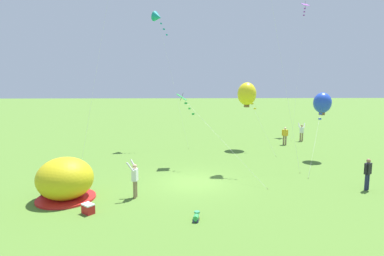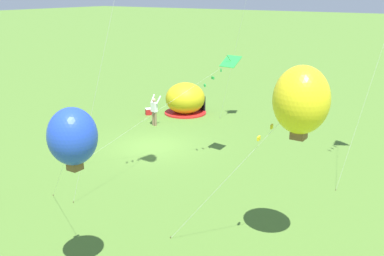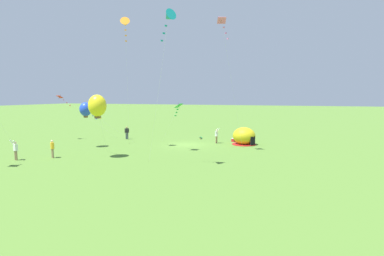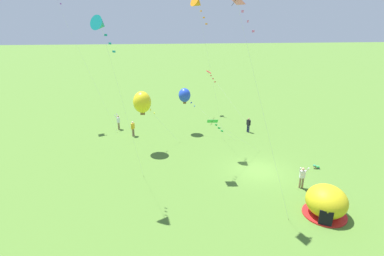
{
  "view_description": "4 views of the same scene",
  "coord_description": "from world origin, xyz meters",
  "px_view_note": "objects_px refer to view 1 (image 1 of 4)",
  "views": [
    {
      "loc": [
        -0.93,
        -16.88,
        5.44
      ],
      "look_at": [
        0.11,
        4.74,
        2.57
      ],
      "focal_mm": 28.0,
      "sensor_mm": 36.0,
      "label": 1
    },
    {
      "loc": [
        17.64,
        14.22,
        8.03
      ],
      "look_at": [
        2.07,
        3.85,
        2.23
      ],
      "focal_mm": 42.0,
      "sensor_mm": 36.0,
      "label": 2
    },
    {
      "loc": [
        -12.0,
        33.33,
        5.88
      ],
      "look_at": [
        -1.59,
        2.71,
        2.36
      ],
      "focal_mm": 28.0,
      "sensor_mm": 36.0,
      "label": 3
    },
    {
      "loc": [
        -22.1,
        8.16,
        12.11
      ],
      "look_at": [
        0.33,
        5.68,
        3.99
      ],
      "focal_mm": 28.0,
      "sensor_mm": 36.0,
      "label": 4
    }
  ],
  "objects_px": {
    "toddler_crawling": "(196,216)",
    "kite_blue": "(322,103)",
    "popup_tent": "(65,179)",
    "person_arms_raised": "(302,132)",
    "cooler_box": "(88,209)",
    "person_strolling": "(368,172)",
    "kite_green": "(184,101)",
    "kite_yellow": "(247,94)",
    "person_near_tent": "(285,135)",
    "kite_purple": "(305,9)",
    "kite_teal": "(158,17)",
    "person_center_field": "(135,178)"
  },
  "relations": [
    {
      "from": "person_near_tent",
      "to": "kite_green",
      "type": "height_order",
      "value": "kite_green"
    },
    {
      "from": "person_arms_raised",
      "to": "kite_blue",
      "type": "height_order",
      "value": "kite_blue"
    },
    {
      "from": "toddler_crawling",
      "to": "kite_blue",
      "type": "xyz_separation_m",
      "value": [
        10.27,
        10.54,
        4.16
      ]
    },
    {
      "from": "cooler_box",
      "to": "person_arms_raised",
      "type": "bearing_deg",
      "value": 45.95
    },
    {
      "from": "kite_green",
      "to": "person_near_tent",
      "type": "bearing_deg",
      "value": 36.24
    },
    {
      "from": "kite_purple",
      "to": "person_center_field",
      "type": "bearing_deg",
      "value": -128.78
    },
    {
      "from": "kite_teal",
      "to": "person_center_field",
      "type": "bearing_deg",
      "value": -91.65
    },
    {
      "from": "kite_green",
      "to": "kite_yellow",
      "type": "bearing_deg",
      "value": 45.45
    },
    {
      "from": "person_arms_raised",
      "to": "kite_yellow",
      "type": "relative_size",
      "value": 0.32
    },
    {
      "from": "kite_yellow",
      "to": "person_center_field",
      "type": "bearing_deg",
      "value": -124.52
    },
    {
      "from": "person_center_field",
      "to": "toddler_crawling",
      "type": "bearing_deg",
      "value": -43.55
    },
    {
      "from": "kite_yellow",
      "to": "kite_purple",
      "type": "relative_size",
      "value": 0.38
    },
    {
      "from": "kite_yellow",
      "to": "kite_green",
      "type": "relative_size",
      "value": 0.98
    },
    {
      "from": "popup_tent",
      "to": "kite_teal",
      "type": "xyz_separation_m",
      "value": [
        3.79,
        13.9,
        10.87
      ]
    },
    {
      "from": "person_strolling",
      "to": "kite_purple",
      "type": "relative_size",
      "value": 0.11
    },
    {
      "from": "person_near_tent",
      "to": "kite_blue",
      "type": "xyz_separation_m",
      "value": [
        0.66,
        -5.8,
        3.38
      ]
    },
    {
      "from": "cooler_box",
      "to": "kite_yellow",
      "type": "distance_m",
      "value": 17.93
    },
    {
      "from": "person_strolling",
      "to": "kite_yellow",
      "type": "xyz_separation_m",
      "value": [
        -3.95,
        11.6,
        3.97
      ]
    },
    {
      "from": "popup_tent",
      "to": "kite_yellow",
      "type": "height_order",
      "value": "kite_yellow"
    },
    {
      "from": "kite_teal",
      "to": "toddler_crawling",
      "type": "bearing_deg",
      "value": -81.44
    },
    {
      "from": "kite_yellow",
      "to": "cooler_box",
      "type": "bearing_deg",
      "value": -125.94
    },
    {
      "from": "person_near_tent",
      "to": "kite_purple",
      "type": "relative_size",
      "value": 0.11
    },
    {
      "from": "popup_tent",
      "to": "person_strolling",
      "type": "distance_m",
      "value": 15.72
    },
    {
      "from": "person_strolling",
      "to": "kite_blue",
      "type": "distance_m",
      "value": 8.01
    },
    {
      "from": "cooler_box",
      "to": "kite_purple",
      "type": "height_order",
      "value": "kite_purple"
    },
    {
      "from": "person_center_field",
      "to": "kite_green",
      "type": "xyz_separation_m",
      "value": [
        2.62,
        6.33,
        3.6
      ]
    },
    {
      "from": "toddler_crawling",
      "to": "kite_purple",
      "type": "distance_m",
      "value": 31.46
    },
    {
      "from": "person_arms_raised",
      "to": "person_strolling",
      "type": "relative_size",
      "value": 1.1
    },
    {
      "from": "popup_tent",
      "to": "kite_teal",
      "type": "height_order",
      "value": "kite_teal"
    },
    {
      "from": "toddler_crawling",
      "to": "kite_blue",
      "type": "height_order",
      "value": "kite_blue"
    },
    {
      "from": "kite_teal",
      "to": "kite_purple",
      "type": "height_order",
      "value": "kite_purple"
    },
    {
      "from": "toddler_crawling",
      "to": "person_center_field",
      "type": "distance_m",
      "value": 4.09
    },
    {
      "from": "person_arms_raised",
      "to": "kite_blue",
      "type": "bearing_deg",
      "value": -102.96
    },
    {
      "from": "person_center_field",
      "to": "person_near_tent",
      "type": "distance_m",
      "value": 18.47
    },
    {
      "from": "person_strolling",
      "to": "person_center_field",
      "type": "bearing_deg",
      "value": -177.38
    },
    {
      "from": "person_arms_raised",
      "to": "kite_yellow",
      "type": "distance_m",
      "value": 8.34
    },
    {
      "from": "person_strolling",
      "to": "kite_teal",
      "type": "distance_m",
      "value": 20.93
    },
    {
      "from": "kite_teal",
      "to": "kite_yellow",
      "type": "bearing_deg",
      "value": -12.07
    },
    {
      "from": "cooler_box",
      "to": "kite_blue",
      "type": "distance_m",
      "value": 18.25
    },
    {
      "from": "person_center_field",
      "to": "person_near_tent",
      "type": "relative_size",
      "value": 1.1
    },
    {
      "from": "cooler_box",
      "to": "kite_blue",
      "type": "xyz_separation_m",
      "value": [
        14.96,
        9.62,
        4.12
      ]
    },
    {
      "from": "toddler_crawling",
      "to": "person_near_tent",
      "type": "height_order",
      "value": "person_near_tent"
    },
    {
      "from": "person_strolling",
      "to": "kite_blue",
      "type": "xyz_separation_m",
      "value": [
        0.86,
        7.21,
        3.38
      ]
    },
    {
      "from": "person_strolling",
      "to": "kite_purple",
      "type": "bearing_deg",
      "value": 76.97
    },
    {
      "from": "kite_yellow",
      "to": "kite_teal",
      "type": "relative_size",
      "value": 0.48
    },
    {
      "from": "popup_tent",
      "to": "person_arms_raised",
      "type": "bearing_deg",
      "value": 40.18
    },
    {
      "from": "person_center_field",
      "to": "kite_teal",
      "type": "relative_size",
      "value": 0.15
    },
    {
      "from": "popup_tent",
      "to": "person_center_field",
      "type": "distance_m",
      "value": 3.39
    },
    {
      "from": "person_center_field",
      "to": "kite_yellow",
      "type": "bearing_deg",
      "value": 55.48
    },
    {
      "from": "toddler_crawling",
      "to": "kite_purple",
      "type": "bearing_deg",
      "value": 59.43
    }
  ]
}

